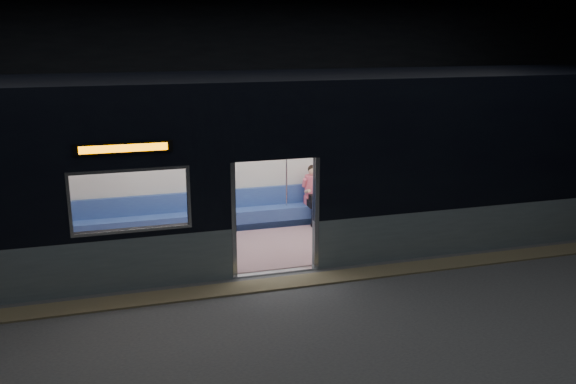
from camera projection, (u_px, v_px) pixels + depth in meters
name	position (u px, v px, depth m)	size (l,w,h in m)	color
station_floor	(293.00, 297.00, 9.81)	(24.00, 14.00, 0.01)	#47494C
station_envelope	(293.00, 65.00, 8.86)	(24.00, 14.00, 5.00)	black
tactile_strip	(284.00, 283.00, 10.31)	(22.80, 0.50, 0.03)	#8C7F59
metro_car	(255.00, 155.00, 11.69)	(18.00, 3.04, 3.35)	gray
passenger	(313.00, 191.00, 13.32)	(0.36, 0.62, 1.28)	black
handbag	(315.00, 198.00, 13.15)	(0.25, 0.21, 0.12)	black
transit_map	(402.00, 150.00, 14.03)	(1.02, 0.03, 0.66)	white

